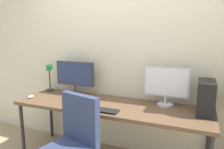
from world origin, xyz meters
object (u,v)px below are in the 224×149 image
monitor_right (166,85)px  keyboard_main (102,110)px  monitor_left (75,76)px  desk (110,109)px  pc_tower (206,97)px  desk_lamp (48,71)px  computer_mouse (31,97)px

monitor_right → keyboard_main: monitor_right is taller
monitor_left → monitor_right: 1.20m
desk → pc_tower: size_ratio=6.50×
keyboard_main → desk: bearing=90.0°
desk → keyboard_main: bearing=-90.0°
monitor_right → desk: bearing=-160.5°
desk → monitor_right: monitor_right is taller
monitor_left → desk: bearing=-19.5°
desk_lamp → computer_mouse: (-0.01, -0.36, -0.27)m
monitor_right → desk_lamp: size_ratio=1.20×
desk_lamp → desk: bearing=-11.8°
keyboard_main → desk_lamp: bearing=156.7°
desk → computer_mouse: (-1.05, -0.14, 0.07)m
desk → monitor_left: size_ratio=4.09×
monitor_left → desk_lamp: 0.44m
desk_lamp → keyboard_main: desk_lamp is taller
keyboard_main → computer_mouse: (-1.05, 0.09, 0.01)m
keyboard_main → monitor_left: bearing=143.6°
computer_mouse → keyboard_main: bearing=-4.8°
desk → monitor_right: (0.60, 0.21, 0.30)m
monitor_left → computer_mouse: bearing=-141.9°
desk_lamp → keyboard_main: bearing=-23.3°
desk_lamp → computer_mouse: size_ratio=4.46×
monitor_left → monitor_right: (1.20, -0.00, -0.01)m
pc_tower → computer_mouse: size_ratio=3.66×
monitor_right → computer_mouse: size_ratio=5.33×
desk → monitor_left: 0.71m
pc_tower → computer_mouse: bearing=-173.3°
desk → desk_lamp: bearing=168.2°
keyboard_main → computer_mouse: 1.06m
pc_tower → keyboard_main: (-1.02, -0.33, -0.17)m
pc_tower → desk: bearing=-174.4°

